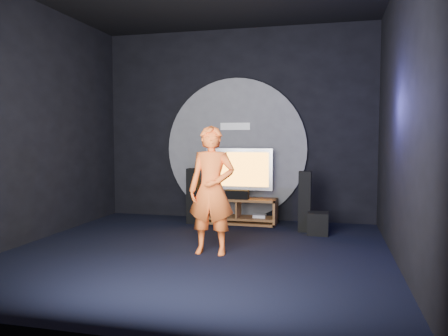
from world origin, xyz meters
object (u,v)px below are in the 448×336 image
(subwoofer, at_px, (318,223))
(player, at_px, (212,190))
(tv, at_px, (239,171))
(tower_speaker_right, at_px, (305,201))
(tower_speaker_left, at_px, (193,196))
(media_console, at_px, (239,212))

(subwoofer, distance_m, player, 2.09)
(tv, xyz_separation_m, tower_speaker_right, (1.18, -0.45, -0.44))
(player, bearing_deg, tower_speaker_left, 113.40)
(media_console, height_order, subwoofer, media_console)
(player, bearing_deg, tv, 91.06)
(tower_speaker_left, distance_m, player, 2.10)
(tv, relative_size, player, 0.71)
(tower_speaker_right, xyz_separation_m, player, (-1.10, -1.67, 0.35))
(media_console, relative_size, tv, 1.14)
(tower_speaker_right, bearing_deg, player, -123.28)
(tower_speaker_right, xyz_separation_m, subwoofer, (0.22, -0.19, -0.31))
(player, bearing_deg, tower_speaker_right, 55.64)
(tower_speaker_left, distance_m, tower_speaker_right, 1.97)
(tv, relative_size, subwoofer, 3.40)
(media_console, bearing_deg, tower_speaker_left, -167.82)
(media_console, distance_m, tower_speaker_right, 1.27)
(tv, xyz_separation_m, subwoofer, (1.40, -0.64, -0.75))
(tv, bearing_deg, media_console, -83.83)
(tower_speaker_left, relative_size, player, 0.58)
(tower_speaker_right, height_order, player, player)
(tower_speaker_right, bearing_deg, subwoofer, -40.97)
(subwoofer, height_order, player, player)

